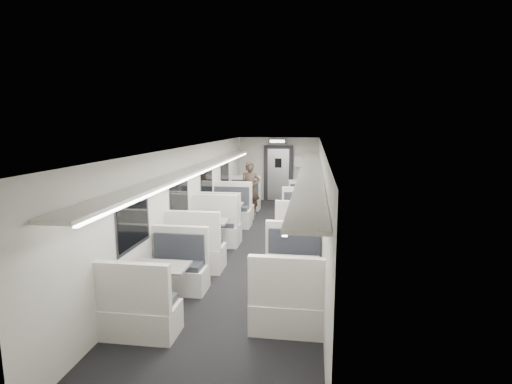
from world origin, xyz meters
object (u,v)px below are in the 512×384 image
(booth_left_a, at_px, (240,203))
(vestibule_door, at_px, (278,174))
(booth_left_b, at_px, (224,219))
(booth_right_c, at_px, (297,245))
(booth_right_a, at_px, (302,207))
(exit_sign, at_px, (277,141))
(booth_left_c, at_px, (206,237))
(booth_right_b, at_px, (300,223))
(booth_right_d, at_px, (291,283))
(booth_left_d, at_px, (161,287))
(passenger, at_px, (250,189))

(booth_left_a, relative_size, vestibule_door, 1.01)
(booth_left_b, relative_size, booth_right_c, 1.11)
(booth_left_a, relative_size, booth_right_c, 1.00)
(booth_right_a, relative_size, exit_sign, 3.19)
(booth_left_c, xyz_separation_m, booth_right_b, (2.00, 1.67, -0.03))
(booth_left_c, relative_size, booth_right_a, 1.17)
(booth_left_c, distance_m, booth_right_c, 2.01)
(booth_left_c, relative_size, booth_right_d, 1.08)
(booth_left_a, relative_size, booth_right_b, 0.97)
(booth_left_c, height_order, booth_right_a, booth_left_c)
(booth_left_a, bearing_deg, booth_right_c, -65.22)
(exit_sign, bearing_deg, booth_left_a, -116.44)
(booth_left_a, distance_m, booth_right_b, 3.19)
(booth_right_a, height_order, exit_sign, exit_sign)
(booth_left_b, height_order, booth_right_a, booth_left_b)
(booth_right_c, distance_m, exit_sign, 6.70)
(booth_left_d, distance_m, booth_right_a, 6.91)
(booth_right_b, bearing_deg, booth_right_a, 90.00)
(booth_left_a, bearing_deg, booth_right_d, -72.55)
(booth_right_a, xyz_separation_m, passenger, (-1.65, 0.05, 0.51))
(booth_right_d, xyz_separation_m, vestibule_door, (-1.00, 8.86, 0.66))
(booth_right_a, height_order, booth_right_c, booth_right_c)
(booth_right_b, relative_size, vestibule_door, 1.04)
(booth_right_a, bearing_deg, booth_left_c, -116.87)
(booth_left_c, distance_m, exit_sign, 6.51)
(booth_left_b, relative_size, booth_right_a, 1.19)
(booth_left_a, distance_m, booth_right_c, 4.77)
(booth_right_c, height_order, booth_right_d, booth_right_d)
(booth_left_c, bearing_deg, passenger, 85.01)
(booth_right_b, xyz_separation_m, passenger, (-1.65, 2.33, 0.48))
(booth_right_a, distance_m, vestibule_door, 2.96)
(booth_left_c, distance_m, booth_right_b, 2.60)
(passenger, bearing_deg, vestibule_door, 70.51)
(passenger, bearing_deg, booth_left_c, -100.71)
(exit_sign, bearing_deg, booth_left_d, -96.46)
(booth_right_c, height_order, vestibule_door, vestibule_door)
(booth_right_b, distance_m, passenger, 2.89)
(booth_right_d, height_order, passenger, passenger)
(booth_right_b, height_order, booth_right_d, booth_right_b)
(booth_left_a, xyz_separation_m, booth_right_b, (2.00, -2.48, 0.01))
(booth_left_c, xyz_separation_m, booth_right_d, (2.00, -2.21, -0.03))
(booth_left_b, bearing_deg, booth_left_c, -90.00)
(booth_left_a, relative_size, booth_left_b, 0.90)
(booth_left_c, distance_m, booth_left_d, 2.67)
(passenger, bearing_deg, booth_left_b, -104.62)
(booth_right_c, xyz_separation_m, exit_sign, (-1.00, 6.34, 1.90))
(booth_right_c, bearing_deg, vestibule_door, 98.33)
(booth_right_b, distance_m, exit_sign, 4.98)
(booth_right_a, xyz_separation_m, exit_sign, (-1.00, 2.21, 1.93))
(booth_left_d, xyz_separation_m, booth_right_d, (2.00, 0.45, 0.01))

